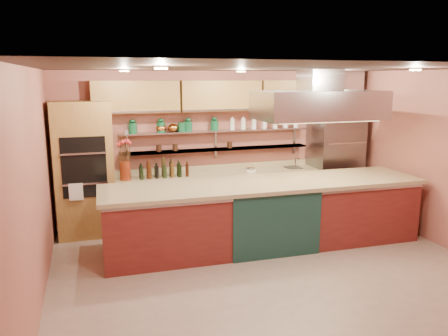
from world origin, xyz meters
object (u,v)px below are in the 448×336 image
object	(u,v)px
kitchen_scale	(250,169)
green_canister	(182,127)
island	(264,214)
copper_kettle	(173,128)
refrigerator	(335,160)
flower_vase	(125,171)

from	to	relation	value
kitchen_scale	green_canister	bearing A→B (deg)	178.78
green_canister	island	bearing A→B (deg)	-57.79
copper_kettle	island	bearing A→B (deg)	-53.79
refrigerator	island	size ratio (longest dim) A/B	0.42
kitchen_scale	green_canister	xyz separation A→B (m)	(-1.26, 0.22, 0.82)
refrigerator	kitchen_scale	world-z (taller)	refrigerator
island	kitchen_scale	world-z (taller)	island
island	copper_kettle	bearing A→B (deg)	127.79
refrigerator	copper_kettle	size ratio (longest dim) A/B	11.42
refrigerator	green_canister	distance (m)	3.17
island	green_canister	bearing A→B (deg)	123.79
refrigerator	kitchen_scale	size ratio (longest dim) A/B	11.84
flower_vase	green_canister	world-z (taller)	green_canister
refrigerator	flower_vase	xyz separation A→B (m)	(-4.13, 0.01, 0.04)
refrigerator	island	bearing A→B (deg)	-147.11
refrigerator	copper_kettle	world-z (taller)	refrigerator
island	flower_vase	distance (m)	2.52
refrigerator	kitchen_scale	xyz separation A→B (m)	(-1.81, 0.01, -0.07)
flower_vase	kitchen_scale	xyz separation A→B (m)	(2.32, 0.00, -0.11)
copper_kettle	green_canister	size ratio (longest dim) A/B	1.13
flower_vase	copper_kettle	bearing A→B (deg)	13.77
kitchen_scale	flower_vase	bearing A→B (deg)	-171.31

